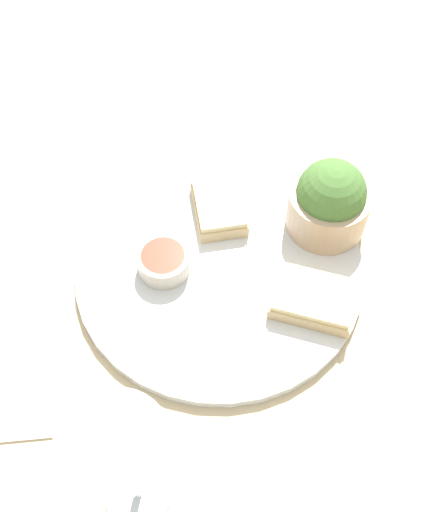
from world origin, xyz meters
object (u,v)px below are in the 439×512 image
salad_bowl (329,201)px  cheese_toast_far (219,207)px  sauce_ramekin (163,261)px  wine_glass (122,459)px  cheese_toast_near (314,299)px

salad_bowl → cheese_toast_far: 0.14m
sauce_ramekin → wine_glass: size_ratio=0.35×
wine_glass → sauce_ramekin: bearing=-40.8°
salad_bowl → cheese_toast_near: (-0.08, 0.09, -0.03)m
salad_bowl → sauce_ramekin: 0.21m
cheese_toast_near → sauce_ramekin: bearing=36.7°
cheese_toast_near → cheese_toast_far: same height
wine_glass → cheese_toast_near: bearing=-79.5°
salad_bowl → cheese_toast_near: bearing=130.7°
cheese_toast_near → cheese_toast_far: (0.17, 0.01, 0.00)m
sauce_ramekin → cheese_toast_far: sauce_ramekin is taller
cheese_toast_far → sauce_ramekin: bearing=104.2°
cheese_toast_near → wine_glass: 0.30m
salad_bowl → wine_glass: bearing=109.3°
cheese_toast_far → wine_glass: size_ratio=0.59×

